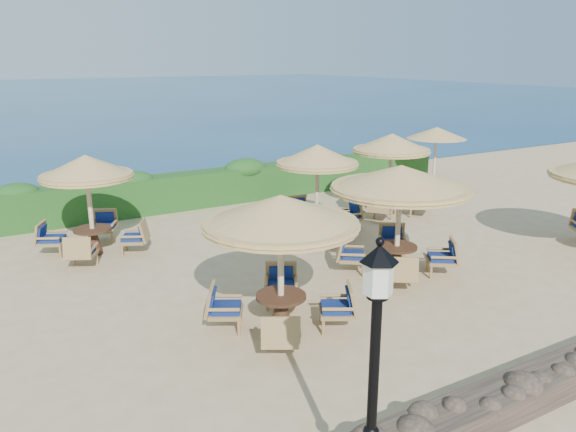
{
  "coord_description": "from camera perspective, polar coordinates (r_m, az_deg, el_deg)",
  "views": [
    {
      "loc": [
        -8.12,
        -10.77,
        5.06
      ],
      "look_at": [
        -1.54,
        0.59,
        1.3
      ],
      "focal_mm": 35.0,
      "sensor_mm": 36.0,
      "label": 1
    }
  ],
  "objects": [
    {
      "name": "ground",
      "position": [
        14.41,
        6.52,
        -4.69
      ],
      "size": [
        120.0,
        120.0,
        0.0
      ],
      "primitive_type": "plane",
      "color": "tan",
      "rests_on": "ground"
    },
    {
      "name": "sea",
      "position": [
        81.34,
        -24.77,
        10.97
      ],
      "size": [
        160.0,
        160.0,
        0.0
      ],
      "primitive_type": "plane",
      "color": "navy",
      "rests_on": "ground"
    },
    {
      "name": "hedge",
      "position": [
        20.22,
        -5.62,
        3.15
      ],
      "size": [
        18.0,
        0.9,
        1.2
      ],
      "primitive_type": "cube",
      "color": "#174215",
      "rests_on": "ground"
    },
    {
      "name": "lamp_post",
      "position": [
        6.25,
        8.57,
        -18.31
      ],
      "size": [
        0.44,
        0.44,
        3.31
      ],
      "color": "black",
      "rests_on": "ground"
    },
    {
      "name": "extra_parasol",
      "position": [
        22.74,
        14.86,
        8.14
      ],
      "size": [
        2.3,
        2.3,
        2.41
      ],
      "color": "beige",
      "rests_on": "ground"
    },
    {
      "name": "cafe_set_0",
      "position": [
        10.29,
        -0.75,
        -2.17
      ],
      "size": [
        2.92,
        2.92,
        2.65
      ],
      "color": "beige",
      "rests_on": "ground"
    },
    {
      "name": "cafe_set_1",
      "position": [
        13.27,
        11.28,
        2.02
      ],
      "size": [
        3.26,
        3.26,
        2.65
      ],
      "color": "beige",
      "rests_on": "ground"
    },
    {
      "name": "cafe_set_3",
      "position": [
        15.31,
        -19.6,
        2.3
      ],
      "size": [
        2.82,
        2.82,
        2.65
      ],
      "color": "beige",
      "rests_on": "ground"
    },
    {
      "name": "cafe_set_4",
      "position": [
        16.11,
        2.97,
        3.88
      ],
      "size": [
        2.85,
        2.85,
        2.65
      ],
      "color": "beige",
      "rests_on": "ground"
    },
    {
      "name": "cafe_set_5",
      "position": [
        18.65,
        10.4,
        5.47
      ],
      "size": [
        2.66,
        2.66,
        2.65
      ],
      "color": "beige",
      "rests_on": "ground"
    }
  ]
}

